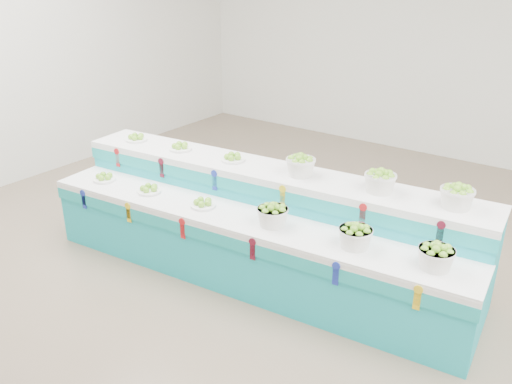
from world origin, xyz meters
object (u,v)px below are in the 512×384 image
display_stand (256,225)px  basket_upper_right (457,196)px  plate_upper_mid (180,146)px  basket_lower_left (273,215)px

display_stand → basket_upper_right: bearing=8.7°
plate_upper_mid → basket_upper_right: basket_upper_right is taller
display_stand → plate_upper_mid: size_ratio=17.75×
basket_upper_right → basket_lower_left: bearing=-154.0°
display_stand → basket_upper_right: basket_upper_right is taller
display_stand → basket_upper_right: size_ratio=15.51×
basket_lower_left → display_stand: bearing=146.3°
basket_lower_left → basket_upper_right: (1.38, 0.67, 0.30)m
display_stand → basket_lower_left: bearing=-39.1°
plate_upper_mid → basket_upper_right: 2.89m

